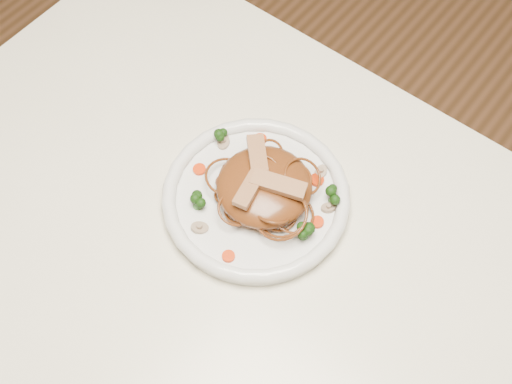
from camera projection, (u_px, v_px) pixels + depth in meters
The scene contains 19 objects.
table at pixel (263, 317), 0.98m from camera, with size 1.20×0.80×0.75m.
plate at pixel (256, 200), 0.96m from camera, with size 0.26×0.26×0.02m, color white.
noodle_mound at pixel (264, 186), 0.94m from camera, with size 0.13×0.13×0.04m, color brown.
chicken_a at pixel (279, 184), 0.91m from camera, with size 0.07×0.02×0.01m, color tan.
chicken_b at pixel (258, 159), 0.93m from camera, with size 0.07×0.02×0.01m, color tan.
chicken_c at pixel (251, 186), 0.91m from camera, with size 0.07×0.02×0.01m, color tan.
broccoli_0 at pixel (334, 195), 0.94m from camera, with size 0.03×0.03×0.03m, color #19420D, non-canonical shape.
broccoli_1 at pixel (222, 134), 0.99m from camera, with size 0.03×0.03×0.03m, color #19420D, non-canonical shape.
broccoli_2 at pixel (197, 201), 0.93m from camera, with size 0.02×0.02×0.03m, color #19420D, non-canonical shape.
broccoli_3 at pixel (304, 230), 0.91m from camera, with size 0.03×0.03×0.03m, color #19420D, non-canonical shape.
carrot_0 at pixel (317, 180), 0.96m from camera, with size 0.02×0.02×0.01m, color #ED3708.
carrot_1 at pixel (199, 169), 0.97m from camera, with size 0.02×0.02×0.01m, color #ED3708.
carrot_2 at pixel (317, 222), 0.93m from camera, with size 0.02×0.02×0.01m, color #ED3708.
carrot_3 at pixel (260, 139), 1.00m from camera, with size 0.02×0.02×0.01m, color #ED3708.
carrot_4 at pixel (228, 256), 0.90m from camera, with size 0.02×0.02×0.01m, color #ED3708.
mushroom_0 at pixel (200, 228), 0.93m from camera, with size 0.02×0.02×0.01m, color tan.
mushroom_1 at pixel (328, 208), 0.94m from camera, with size 0.02×0.02×0.01m, color tan.
mushroom_2 at pixel (223, 142), 1.00m from camera, with size 0.03×0.03×0.01m, color tan.
mushroom_3 at pixel (321, 172), 0.97m from camera, with size 0.02×0.02×0.01m, color tan.
Camera 1 is at (0.21, -0.28, 1.59)m, focal length 48.07 mm.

